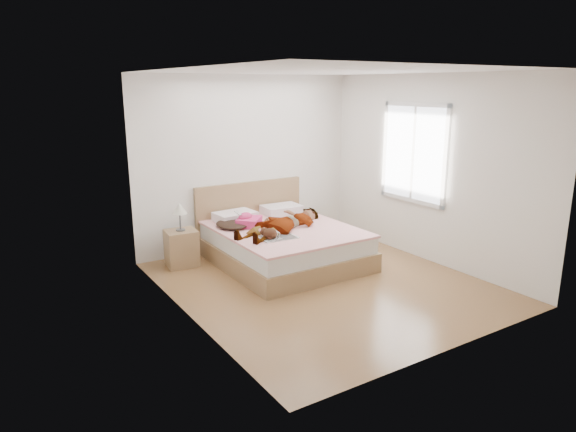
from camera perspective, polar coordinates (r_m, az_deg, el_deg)
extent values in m
plane|color=#55351A|center=(6.57, 4.01, -7.47)|extent=(4.00, 4.00, 0.00)
imported|color=white|center=(7.10, -0.48, -0.48)|extent=(1.78, 1.22, 0.23)
ellipsoid|color=black|center=(7.23, -6.21, -0.89)|extent=(0.51, 0.60, 0.08)
cube|color=silver|center=(7.18, -5.57, 0.33)|extent=(0.09, 0.11, 0.06)
plane|color=white|center=(6.11, 4.45, 15.81)|extent=(4.00, 4.00, 0.00)
plane|color=white|center=(7.88, -4.51, 5.98)|extent=(3.60, 0.00, 3.60)
plane|color=white|center=(4.80, 18.60, -0.14)|extent=(3.60, 0.00, 3.60)
plane|color=silver|center=(5.35, -11.45, 1.78)|extent=(0.00, 4.00, 4.00)
plane|color=white|center=(7.42, 15.51, 4.97)|extent=(0.00, 4.00, 4.00)
cube|color=white|center=(7.57, 13.80, 6.80)|extent=(0.02, 1.10, 1.30)
cube|color=silver|center=(7.19, 17.13, 6.19)|extent=(0.04, 0.06, 1.42)
cube|color=silver|center=(7.98, 10.79, 7.32)|extent=(0.04, 0.06, 1.42)
cube|color=silver|center=(7.68, 13.50, 1.77)|extent=(0.04, 1.22, 0.06)
cube|color=silver|center=(7.52, 14.11, 11.94)|extent=(0.04, 1.22, 0.06)
cube|color=silver|center=(7.57, 13.77, 6.79)|extent=(0.03, 0.04, 1.30)
cube|color=olive|center=(7.27, -0.42, -4.19)|extent=(1.78, 2.08, 0.26)
cube|color=silver|center=(7.19, -0.43, -2.38)|extent=(1.70, 2.00, 0.22)
cube|color=white|center=(7.16, -0.43, -1.42)|extent=(1.74, 2.04, 0.03)
cube|color=brown|center=(8.00, -4.27, 0.27)|extent=(1.80, 0.07, 1.00)
cube|color=silver|center=(7.56, -5.91, -0.03)|extent=(0.61, 0.44, 0.13)
cube|color=silver|center=(7.94, -0.74, 0.74)|extent=(0.60, 0.43, 0.13)
cube|color=#FB447A|center=(7.25, -4.34, -0.65)|extent=(0.47, 0.47, 0.12)
ellipsoid|color=#DB3B6E|center=(7.24, -4.77, -0.04)|extent=(0.27, 0.24, 0.11)
cube|color=white|center=(6.68, -1.12, -2.40)|extent=(0.48, 0.34, 0.01)
cube|color=white|center=(6.63, -2.05, -2.45)|extent=(0.25, 0.32, 0.02)
cube|color=black|center=(6.73, -0.21, -2.17)|extent=(0.25, 0.32, 0.02)
cylinder|color=silver|center=(6.62, -1.57, -2.13)|extent=(0.10, 0.10, 0.11)
torus|color=white|center=(6.64, -1.19, -2.06)|extent=(0.08, 0.02, 0.08)
cylinder|color=black|center=(6.61, -1.58, -1.78)|extent=(0.09, 0.09, 0.00)
ellipsoid|color=black|center=(6.60, -1.99, -1.99)|extent=(0.22, 0.24, 0.15)
ellipsoid|color=#EEE5C7|center=(6.59, -1.88, -1.92)|extent=(0.12, 0.12, 0.07)
sphere|color=black|center=(6.67, -2.67, -1.73)|extent=(0.11, 0.11, 0.11)
sphere|color=pink|center=(6.66, -3.12, -1.56)|extent=(0.04, 0.04, 0.04)
sphere|color=pink|center=(6.71, -2.65, -1.42)|extent=(0.04, 0.04, 0.04)
ellipsoid|color=black|center=(6.54, -2.07, -2.47)|extent=(0.06, 0.07, 0.03)
ellipsoid|color=black|center=(6.63, -1.34, -2.23)|extent=(0.06, 0.07, 0.03)
cube|color=brown|center=(7.26, -11.74, -3.51)|extent=(0.45, 0.41, 0.50)
cylinder|color=#494949|center=(7.19, -11.84, -1.52)|extent=(0.14, 0.14, 0.02)
cylinder|color=#545454|center=(7.15, -11.90, -0.53)|extent=(0.02, 0.02, 0.26)
cone|color=beige|center=(7.11, -11.97, 0.83)|extent=(0.22, 0.22, 0.15)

